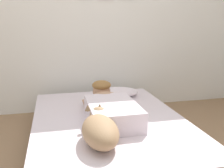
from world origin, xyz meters
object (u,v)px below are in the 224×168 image
object	(u,v)px
pillow	(117,92)
person_lying	(109,106)
dog	(100,129)
bed	(109,132)
cell_phone	(89,127)
coffee_cup	(122,99)

from	to	relation	value
pillow	person_lying	bearing A→B (deg)	-110.47
person_lying	dog	distance (m)	0.52
bed	pillow	world-z (taller)	pillow
person_lying	bed	bearing A→B (deg)	-105.16
person_lying	cell_phone	bearing A→B (deg)	-135.72
dog	cell_phone	bearing A→B (deg)	98.29
pillow	coffee_cup	xyz separation A→B (m)	(0.01, -0.23, -0.02)
coffee_cup	dog	bearing A→B (deg)	-115.26
pillow	coffee_cup	size ratio (longest dim) A/B	4.16
coffee_cup	cell_phone	size ratio (longest dim) A/B	0.89
dog	cell_phone	distance (m)	0.30
coffee_cup	cell_phone	world-z (taller)	coffee_cup
pillow	dog	size ratio (longest dim) A/B	0.90
person_lying	dog	size ratio (longest dim) A/B	1.60
dog	coffee_cup	distance (m)	0.97
bed	cell_phone	distance (m)	0.31
bed	dog	world-z (taller)	dog
pillow	dog	xyz separation A→B (m)	(-0.41, -1.11, 0.05)
person_lying	dog	bearing A→B (deg)	-109.89
person_lying	coffee_cup	size ratio (longest dim) A/B	7.36
bed	person_lying	xyz separation A→B (m)	(0.01, 0.03, 0.25)
dog	cell_phone	world-z (taller)	dog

